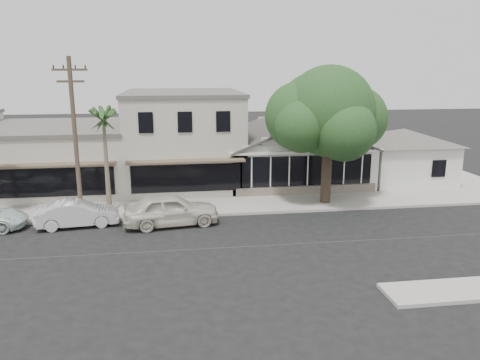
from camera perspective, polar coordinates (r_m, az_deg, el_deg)
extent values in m
plane|color=black|center=(22.83, 1.86, -8.07)|extent=(140.00, 140.00, 0.00)
cube|color=#9E9991|center=(29.19, -16.24, -3.60)|extent=(90.00, 3.50, 0.15)
cube|color=white|center=(35.20, 6.37, 2.16)|extent=(10.00, 8.00, 3.00)
cube|color=black|center=(31.33, 8.23, 1.14)|extent=(8.80, 0.10, 2.00)
cube|color=#60564C|center=(31.66, 8.14, -1.33)|extent=(9.60, 0.18, 0.70)
cube|color=white|center=(37.21, 19.10, 2.11)|extent=(6.00, 6.00, 3.00)
cube|color=beige|center=(34.79, -6.89, 4.93)|extent=(8.00, 10.00, 6.50)
cube|color=beige|center=(35.93, -21.34, 2.51)|extent=(10.00, 10.00, 4.20)
cylinder|color=brown|center=(26.90, -19.41, 4.43)|extent=(0.24, 0.24, 9.00)
cube|color=brown|center=(26.62, -20.07, 12.52)|extent=(1.80, 0.12, 0.12)
cube|color=brown|center=(26.63, -19.96, 11.23)|extent=(1.40, 0.12, 0.12)
imported|color=beige|center=(25.78, -8.43, -3.59)|extent=(5.37, 2.70, 1.75)
imported|color=silver|center=(26.84, -19.17, -3.90)|extent=(4.45, 2.01, 1.42)
cylinder|color=#403326|center=(29.61, 10.46, 0.23)|extent=(0.64, 0.64, 3.40)
sphere|color=#1D3C18|center=(28.95, 10.81, 8.23)|extent=(5.52, 5.52, 5.52)
sphere|color=#1D3C18|center=(30.26, 13.83, 7.29)|extent=(4.04, 4.04, 4.04)
sphere|color=#1D3C18|center=(28.89, 7.29, 7.71)|extent=(4.25, 4.25, 4.25)
sphere|color=#1D3C18|center=(27.71, 12.62, 5.92)|extent=(3.61, 3.61, 3.61)
sphere|color=#1D3C18|center=(30.35, 8.64, 9.16)|extent=(3.82, 3.82, 3.82)
sphere|color=#1D3C18|center=(30.72, 12.25, 9.85)|extent=(3.40, 3.40, 3.40)
sphere|color=#1D3C18|center=(27.66, 7.53, 6.56)|extent=(3.19, 3.19, 3.19)
cone|color=#726651|center=(28.18, -15.93, 1.36)|extent=(0.32, 0.32, 5.42)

